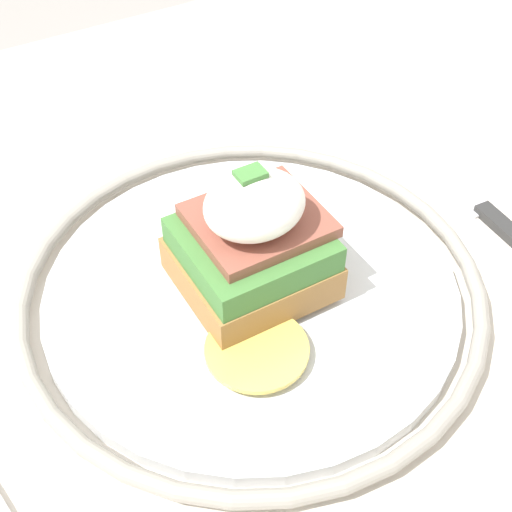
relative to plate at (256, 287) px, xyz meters
The scene contains 4 objects.
dining_table 0.13m from the plate, 93.60° to the right, with size 1.07×0.88×0.78m.
plate is the anchor object (origin of this frame).
sandwich 0.04m from the plate, 114.34° to the right, with size 0.10×0.12×0.08m.
knife 0.18m from the plate, ahead, with size 0.02×0.19×0.01m.
Camera 1 is at (-0.15, -0.20, 1.11)m, focal length 50.00 mm.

